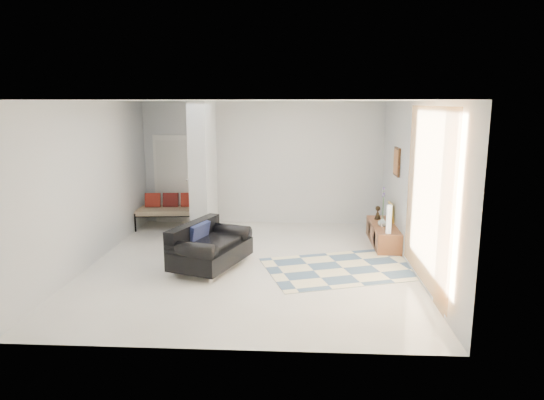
{
  "coord_description": "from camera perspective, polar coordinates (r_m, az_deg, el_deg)",
  "views": [
    {
      "loc": [
        0.83,
        -8.04,
        2.77
      ],
      "look_at": [
        0.35,
        0.6,
        1.02
      ],
      "focal_mm": 32.0,
      "sensor_mm": 36.0,
      "label": 1
    }
  ],
  "objects": [
    {
      "name": "ceiling",
      "position": [
        8.09,
        -2.77,
        11.6
      ],
      "size": [
        6.0,
        6.0,
        0.0
      ],
      "primitive_type": "plane",
      "rotation": [
        3.14,
        0.0,
        0.0
      ],
      "color": "white",
      "rests_on": "wall_back"
    },
    {
      "name": "wall_art",
      "position": [
        9.66,
        14.48,
        4.38
      ],
      "size": [
        0.04,
        0.45,
        0.55
      ],
      "primitive_type": "cube",
      "color": "black",
      "rests_on": "wall_right"
    },
    {
      "name": "cylinder_lamp",
      "position": [
        9.17,
        13.59,
        -2.2
      ],
      "size": [
        0.1,
        0.1,
        0.53
      ],
      "primitive_type": "cylinder",
      "color": "white",
      "rests_on": "media_console"
    },
    {
      "name": "wall_back",
      "position": [
        11.16,
        -1.11,
        4.35
      ],
      "size": [
        6.0,
        0.0,
        6.0
      ],
      "primitive_type": "plane",
      "rotation": [
        1.57,
        0.0,
        0.0
      ],
      "color": "silver",
      "rests_on": "ground"
    },
    {
      "name": "media_console",
      "position": [
        9.9,
        12.93,
        -3.91
      ],
      "size": [
        0.45,
        1.59,
        0.8
      ],
      "color": "brown",
      "rests_on": "floor"
    },
    {
      "name": "floor",
      "position": [
        8.55,
        -2.59,
        -7.52
      ],
      "size": [
        6.0,
        6.0,
        0.0
      ],
      "primitive_type": "plane",
      "color": "beige",
      "rests_on": "ground"
    },
    {
      "name": "partition_column",
      "position": [
        9.93,
        -8.07,
        3.36
      ],
      "size": [
        0.35,
        1.2,
        2.8
      ],
      "primitive_type": "cube",
      "color": "#9BA0A2",
      "rests_on": "floor"
    },
    {
      "name": "area_rug",
      "position": [
        8.4,
        8.34,
        -7.94
      ],
      "size": [
        2.94,
        2.39,
        0.01
      ],
      "primitive_type": "cube",
      "rotation": [
        0.0,
        0.0,
        0.31
      ],
      "color": "beige",
      "rests_on": "floor"
    },
    {
      "name": "wall_right",
      "position": [
        8.38,
        16.38,
        1.53
      ],
      "size": [
        0.0,
        6.0,
        6.0
      ],
      "primitive_type": "plane",
      "rotation": [
        1.57,
        0.0,
        -1.57
      ],
      "color": "silver",
      "rests_on": "ground"
    },
    {
      "name": "daybed",
      "position": [
        11.13,
        -11.26,
        -1.03
      ],
      "size": [
        1.81,
        0.92,
        0.77
      ],
      "rotation": [
        0.0,
        0.0,
        0.11
      ],
      "color": "black",
      "rests_on": "floor"
    },
    {
      "name": "loveseat",
      "position": [
        8.35,
        -7.54,
        -5.49
      ],
      "size": [
        1.33,
        1.7,
        0.76
      ],
      "rotation": [
        0.0,
        0.0,
        -0.35
      ],
      "color": "silver",
      "rests_on": "floor"
    },
    {
      "name": "vase",
      "position": [
        9.68,
        12.86,
        -2.51
      ],
      "size": [
        0.2,
        0.2,
        0.18
      ],
      "primitive_type": "imported",
      "rotation": [
        0.0,
        0.0,
        -0.12
      ],
      "color": "silver",
      "rests_on": "media_console"
    },
    {
      "name": "bronze_figurine",
      "position": [
        10.23,
        12.33,
        -1.48
      ],
      "size": [
        0.14,
        0.14,
        0.28
      ],
      "primitive_type": null,
      "rotation": [
        0.0,
        0.0,
        -0.03
      ],
      "color": "black",
      "rests_on": "media_console"
    },
    {
      "name": "wall_front",
      "position": [
        5.29,
        -5.96,
        -3.68
      ],
      "size": [
        6.0,
        0.0,
        6.0
      ],
      "primitive_type": "plane",
      "rotation": [
        -1.57,
        0.0,
        0.0
      ],
      "color": "silver",
      "rests_on": "ground"
    },
    {
      "name": "wall_left",
      "position": [
        8.91,
        -20.56,
        1.82
      ],
      "size": [
        0.0,
        6.0,
        6.0
      ],
      "primitive_type": "plane",
      "rotation": [
        1.57,
        0.0,
        1.57
      ],
      "color": "silver",
      "rests_on": "ground"
    },
    {
      "name": "hallway_door",
      "position": [
        11.52,
        -11.6,
        2.43
      ],
      "size": [
        0.85,
        0.06,
        2.04
      ],
      "primitive_type": "cube",
      "color": "silver",
      "rests_on": "floor"
    },
    {
      "name": "curtain",
      "position": [
        7.26,
        17.81,
        0.36
      ],
      "size": [
        0.0,
        2.55,
        2.55
      ],
      "primitive_type": "plane",
      "rotation": [
        1.57,
        0.0,
        1.57
      ],
      "color": "#FFA143",
      "rests_on": "wall_right"
    }
  ]
}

